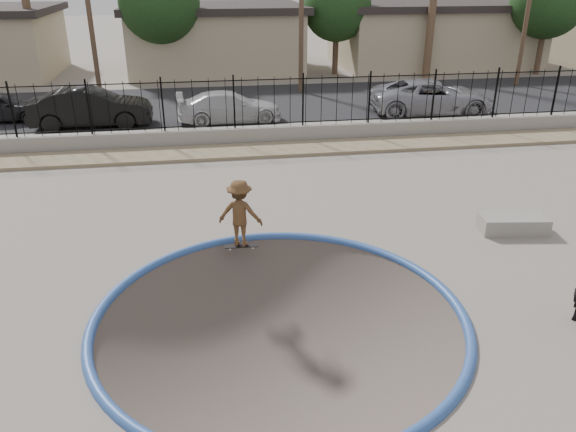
% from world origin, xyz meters
% --- Properties ---
extents(ground, '(120.00, 120.00, 2.20)m').
position_xyz_m(ground, '(0.00, 12.00, -1.10)').
color(ground, slate).
rests_on(ground, ground).
extents(bowl_pit, '(6.84, 6.84, 1.80)m').
position_xyz_m(bowl_pit, '(0.00, -1.00, 0.00)').
color(bowl_pit, '#4A3E39').
rests_on(bowl_pit, ground).
extents(coping_ring, '(7.04, 7.04, 0.20)m').
position_xyz_m(coping_ring, '(0.00, -1.00, 0.00)').
color(coping_ring, '#2E5297').
rests_on(coping_ring, ground).
extents(rock_strip, '(42.00, 1.60, 0.11)m').
position_xyz_m(rock_strip, '(0.00, 9.20, 0.06)').
color(rock_strip, '#9C8966').
rests_on(rock_strip, ground).
extents(retaining_wall, '(42.00, 0.45, 0.60)m').
position_xyz_m(retaining_wall, '(0.00, 10.30, 0.30)').
color(retaining_wall, gray).
rests_on(retaining_wall, ground).
extents(fence, '(40.00, 0.04, 1.80)m').
position_xyz_m(fence, '(0.00, 10.30, 1.50)').
color(fence, black).
rests_on(fence, retaining_wall).
extents(street, '(90.00, 8.00, 0.04)m').
position_xyz_m(street, '(0.00, 17.00, 0.02)').
color(street, black).
rests_on(street, ground).
extents(house_center, '(10.60, 8.60, 3.90)m').
position_xyz_m(house_center, '(0.00, 26.50, 1.97)').
color(house_center, tan).
rests_on(house_center, ground).
extents(house_east, '(12.60, 8.60, 3.90)m').
position_xyz_m(house_east, '(14.00, 26.50, 1.97)').
color(house_east, tan).
rests_on(house_east, ground).
extents(street_tree_left, '(4.32, 4.32, 6.36)m').
position_xyz_m(street_tree_left, '(-3.00, 23.00, 4.19)').
color(street_tree_left, '#473323').
rests_on(street_tree_left, ground).
extents(street_tree_mid, '(3.96, 3.96, 5.83)m').
position_xyz_m(street_tree_mid, '(7.00, 24.00, 3.84)').
color(street_tree_mid, '#473323').
rests_on(street_tree_mid, ground).
extents(street_tree_right, '(4.32, 4.32, 6.36)m').
position_xyz_m(street_tree_right, '(19.00, 22.00, 4.19)').
color(street_tree_right, '#473323').
rests_on(street_tree_right, ground).
extents(skater, '(1.15, 0.87, 1.57)m').
position_xyz_m(skater, '(-0.48, 1.92, 0.78)').
color(skater, brown).
rests_on(skater, ground).
extents(skateboard, '(0.78, 0.22, 0.07)m').
position_xyz_m(skateboard, '(-0.48, 1.92, 0.05)').
color(skateboard, black).
rests_on(skateboard, ground).
extents(concrete_ledge, '(1.68, 0.92, 0.40)m').
position_xyz_m(concrete_ledge, '(6.19, 1.78, 0.20)').
color(concrete_ledge, gray).
rests_on(concrete_ledge, ground).
extents(car_a, '(3.64, 1.51, 1.23)m').
position_xyz_m(car_a, '(-9.39, 15.00, 0.65)').
color(car_a, black).
rests_on(car_a, street).
extents(car_b, '(4.76, 1.75, 1.56)m').
position_xyz_m(car_b, '(-5.52, 13.47, 0.82)').
color(car_b, black).
rests_on(car_b, street).
extents(car_c, '(4.38, 1.98, 1.25)m').
position_xyz_m(car_c, '(0.00, 13.40, 0.66)').
color(car_c, silver).
rests_on(car_c, street).
extents(car_d, '(5.52, 2.94, 1.48)m').
position_xyz_m(car_d, '(8.79, 13.40, 0.77)').
color(car_d, '#9999A1').
rests_on(car_d, street).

